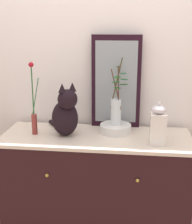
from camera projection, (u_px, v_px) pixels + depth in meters
The scene contains 8 objects.
wall_back at pixel (101, 77), 2.46m from camera, with size 4.40×0.08×2.60m, color white.
sideboard at pixel (96, 192), 2.38m from camera, with size 1.39×0.53×0.93m.
mirror_leaning at pixel (116, 82), 2.36m from camera, with size 0.38×0.03×0.71m.
cat_sitting at pixel (65, 114), 2.21m from camera, with size 0.33×0.40×0.40m.
vase_slim_green at pixel (34, 113), 2.24m from camera, with size 0.07×0.04×0.53m.
bowl_porcelain at pixel (116, 128), 2.31m from camera, with size 0.23×0.23×0.06m, color silver.
vase_glass_clear at pixel (116, 108), 2.26m from camera, with size 0.14×0.25×0.50m.
jar_lidded_porcelain at pixel (158, 125), 2.06m from camera, with size 0.11×0.11×0.30m.
Camera 1 is at (0.24, -2.10, 1.72)m, focal length 49.38 mm.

